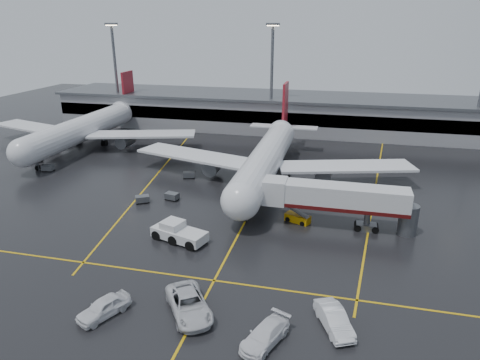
# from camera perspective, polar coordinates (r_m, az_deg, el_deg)

# --- Properties ---
(ground) EXTENTS (220.00, 220.00, 0.00)m
(ground) POSITION_cam_1_polar(r_m,az_deg,el_deg) (65.64, 2.11, -2.83)
(ground) COLOR black
(ground) RESTS_ON ground
(apron_line_centre) EXTENTS (0.25, 90.00, 0.02)m
(apron_line_centre) POSITION_cam_1_polar(r_m,az_deg,el_deg) (65.64, 2.11, -2.82)
(apron_line_centre) COLOR gold
(apron_line_centre) RESTS_ON ground
(apron_line_stop) EXTENTS (60.00, 0.25, 0.02)m
(apron_line_stop) POSITION_cam_1_polar(r_m,az_deg,el_deg) (46.75, -3.45, -13.14)
(apron_line_stop) COLOR gold
(apron_line_stop) RESTS_ON ground
(apron_line_left) EXTENTS (9.99, 69.35, 0.02)m
(apron_line_left) POSITION_cam_1_polar(r_m,az_deg,el_deg) (80.41, -10.53, 1.24)
(apron_line_left) COLOR gold
(apron_line_left) RESTS_ON ground
(apron_line_right) EXTENTS (7.57, 69.64, 0.02)m
(apron_line_right) POSITION_cam_1_polar(r_m,az_deg,el_deg) (74.12, 17.48, -1.03)
(apron_line_right) COLOR gold
(apron_line_right) RESTS_ON ground
(terminal) EXTENTS (122.00, 19.00, 8.60)m
(terminal) POSITION_cam_1_polar(r_m,az_deg,el_deg) (109.92, 7.21, 8.85)
(terminal) COLOR gray
(terminal) RESTS_ON ground
(light_mast_left) EXTENTS (3.00, 1.20, 25.45)m
(light_mast_left) POSITION_cam_1_polar(r_m,az_deg,el_deg) (116.63, -16.16, 13.94)
(light_mast_left) COLOR #595B60
(light_mast_left) RESTS_ON ground
(light_mast_mid) EXTENTS (3.00, 1.20, 25.45)m
(light_mast_mid) POSITION_cam_1_polar(r_m,az_deg,el_deg) (103.24, 4.23, 13.93)
(light_mast_mid) COLOR #595B60
(light_mast_mid) RESTS_ON ground
(main_airliner) EXTENTS (48.80, 45.60, 14.10)m
(main_airliner) POSITION_cam_1_polar(r_m,az_deg,el_deg) (73.17, 3.68, 3.11)
(main_airliner) COLOR silver
(main_airliner) RESTS_ON ground
(second_airliner) EXTENTS (48.80, 45.60, 14.10)m
(second_airliner) POSITION_cam_1_polar(r_m,az_deg,el_deg) (99.53, -19.70, 6.57)
(second_airliner) COLOR silver
(second_airliner) RESTS_ON ground
(jet_bridge) EXTENTS (19.90, 3.40, 6.05)m
(jet_bridge) POSITION_cam_1_polar(r_m,az_deg,el_deg) (57.52, 12.61, -2.52)
(jet_bridge) COLOR silver
(jet_bridge) RESTS_ON ground
(pushback_tractor) EXTENTS (7.59, 4.84, 2.53)m
(pushback_tractor) POSITION_cam_1_polar(r_m,az_deg,el_deg) (54.49, -8.20, -6.94)
(pushback_tractor) COLOR silver
(pushback_tractor) RESTS_ON ground
(belt_loader) EXTENTS (3.71, 2.68, 2.17)m
(belt_loader) POSITION_cam_1_polar(r_m,az_deg,el_deg) (59.40, 7.63, -5.03)
(belt_loader) COLOR #C78A08
(belt_loader) RESTS_ON ground
(service_van_a) EXTENTS (6.68, 7.68, 1.97)m
(service_van_a) POSITION_cam_1_polar(r_m,az_deg,el_deg) (41.96, -6.78, -16.02)
(service_van_a) COLOR silver
(service_van_a) RESTS_ON ground
(service_van_b) EXTENTS (4.23, 6.00, 1.61)m
(service_van_b) POSITION_cam_1_polar(r_m,az_deg,el_deg) (38.72, 3.33, -19.80)
(service_van_b) COLOR white
(service_van_b) RESTS_ON ground
(service_van_c) EXTENTS (4.04, 5.76, 1.80)m
(service_van_c) POSITION_cam_1_polar(r_m,az_deg,el_deg) (40.97, 12.34, -17.56)
(service_van_c) COLOR white
(service_van_c) RESTS_ON ground
(service_van_d) EXTENTS (4.16, 5.57, 1.76)m
(service_van_d) POSITION_cam_1_polar(r_m,az_deg,el_deg) (43.37, -17.59, -15.76)
(service_van_d) COLOR white
(service_van_d) RESTS_ON ground
(baggage_cart_a) EXTENTS (2.22, 1.68, 1.12)m
(baggage_cart_a) POSITION_cam_1_polar(r_m,az_deg,el_deg) (66.73, -9.00, -2.10)
(baggage_cart_a) COLOR #595B60
(baggage_cart_a) RESTS_ON ground
(baggage_cart_b) EXTENTS (2.38, 2.14, 1.12)m
(baggage_cart_b) POSITION_cam_1_polar(r_m,az_deg,el_deg) (66.52, -12.80, -2.45)
(baggage_cart_b) COLOR #595B60
(baggage_cart_b) RESTS_ON ground
(baggage_cart_c) EXTENTS (2.31, 1.88, 1.12)m
(baggage_cart_c) POSITION_cam_1_polar(r_m,az_deg,el_deg) (75.62, -6.78, 0.72)
(baggage_cart_c) COLOR #595B60
(baggage_cart_c) RESTS_ON ground
(baggage_cart_d) EXTENTS (2.09, 1.45, 1.12)m
(baggage_cart_d) POSITION_cam_1_polar(r_m,az_deg,el_deg) (92.77, -25.38, 2.55)
(baggage_cart_d) COLOR #595B60
(baggage_cart_d) RESTS_ON ground
(baggage_cart_e) EXTENTS (2.18, 1.59, 1.12)m
(baggage_cart_e) POSITION_cam_1_polar(r_m,az_deg,el_deg) (86.07, -24.09, 1.48)
(baggage_cart_e) COLOR #595B60
(baggage_cart_e) RESTS_ON ground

